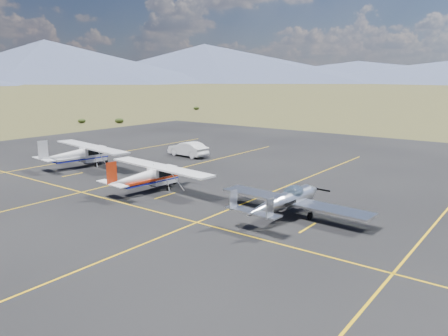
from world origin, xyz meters
TOP-DOWN VIEW (x-y plane):
  - ground at (0.00, 0.00)m, footprint 1600.00×1600.00m
  - apron at (0.00, 7.00)m, footprint 72.00×72.00m
  - aircraft_low_wing at (-2.00, -1.58)m, footprint 7.16×9.98m
  - aircraft_cessna at (-2.68, 9.37)m, footprint 6.18×10.26m
  - aircraft_plain at (-0.56, 20.75)m, footprint 6.69×11.06m
  - sedan at (9.41, 16.41)m, footprint 2.04×4.80m

SIDE VIEW (x-z plane):
  - ground at x=0.00m, z-range 0.00..0.00m
  - apron at x=0.00m, z-range -0.01..0.01m
  - sedan at x=9.41m, z-range 0.01..1.55m
  - aircraft_low_wing at x=-2.00m, z-range -0.05..2.12m
  - aircraft_cessna at x=-2.68m, z-range -0.14..2.44m
  - aircraft_plain at x=-0.56m, z-range -0.16..2.63m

